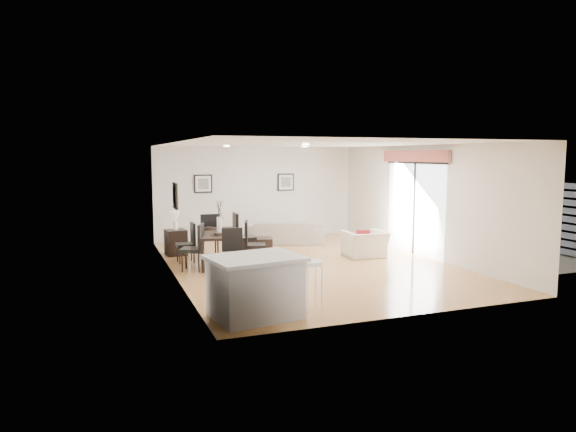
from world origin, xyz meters
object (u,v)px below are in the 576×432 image
object	(u,v)px
kitchen_island	(255,286)
dining_chair_head	(232,249)
coffee_table	(252,246)
dining_chair_wnear	(196,245)
dining_chair_enear	(251,241)
dining_chair_wfar	(189,240)
dining_chair_efar	(241,233)
armchair	(365,244)
side_table	(176,242)
dining_chair_foot	(210,232)
dining_table	(220,235)
bar_stool	(312,268)
sofa	(284,232)

from	to	relation	value
kitchen_island	dining_chair_head	bearing A→B (deg)	73.52
dining_chair_head	coffee_table	bearing A→B (deg)	76.30
dining_chair_wnear	dining_chair_enear	world-z (taller)	dining_chair_enear
dining_chair_wfar	coffee_table	world-z (taller)	dining_chair_wfar
dining_chair_wfar	dining_chair_efar	bearing A→B (deg)	89.42
armchair	side_table	distance (m)	4.64
dining_chair_enear	dining_chair_wnear	bearing A→B (deg)	109.84
dining_chair_efar	dining_chair_wfar	bearing A→B (deg)	94.60
dining_chair_wfar	side_table	world-z (taller)	dining_chair_wfar
dining_chair_foot	coffee_table	world-z (taller)	dining_chair_foot
dining_table	coffee_table	bearing A→B (deg)	54.14
dining_chair_efar	dining_chair_enear	bearing A→B (deg)	-174.89
dining_table	kitchen_island	distance (m)	3.98
armchair	bar_stool	xyz separation A→B (m)	(-2.90, -3.56, 0.38)
coffee_table	kitchen_island	xyz separation A→B (m)	(-1.40, -4.94, 0.28)
coffee_table	side_table	size ratio (longest dim) A/B	1.57
dining_chair_wfar	dining_chair_foot	xyz separation A→B (m)	(0.62, 0.64, 0.07)
dining_chair_wfar	side_table	distance (m)	1.01
dining_chair_wnear	dining_chair_foot	size ratio (longest dim) A/B	0.96
armchair	dining_chair_wnear	distance (m)	4.11
dining_chair_wnear	dining_chair_enear	bearing A→B (deg)	114.89
armchair	dining_chair_efar	bearing A→B (deg)	-14.28
kitchen_island	armchair	bearing A→B (deg)	33.78
dining_chair_enear	coffee_table	size ratio (longest dim) A/B	1.01
dining_chair_wnear	dining_chair_wfar	bearing A→B (deg)	-157.73
sofa	dining_chair_head	world-z (taller)	dining_chair_head
dining_chair_wfar	side_table	bearing A→B (deg)	-171.75
dining_chair_wfar	dining_chair_enear	world-z (taller)	dining_chair_enear
dining_chair_head	dining_chair_foot	distance (m)	2.17
armchair	dining_chair_head	xyz separation A→B (m)	(-3.46, -0.69, 0.22)
dining_chair_efar	dining_chair_foot	distance (m)	0.88
sofa	dining_chair_enear	distance (m)	3.00
dining_chair_enear	dining_chair_efar	xyz separation A→B (m)	(-0.01, 0.86, 0.05)
dining_chair_enear	side_table	xyz separation A→B (m)	(-1.40, 1.84, -0.24)
kitchen_island	bar_stool	size ratio (longest dim) A/B	1.86
dining_chair_wfar	bar_stool	distance (m)	4.57
coffee_table	kitchen_island	bearing A→B (deg)	-92.33
kitchen_island	side_table	bearing A→B (deg)	85.44
dining_chair_enear	dining_chair_efar	world-z (taller)	dining_chair_efar
side_table	bar_stool	xyz separation A→B (m)	(1.36, -5.38, 0.37)
dining_chair_wfar	dining_chair_efar	xyz separation A→B (m)	(1.23, 0.01, 0.10)
dining_chair_wfar	bar_stool	world-z (taller)	dining_chair_wfar
coffee_table	bar_stool	bearing A→B (deg)	-81.90
sofa	dining_chair_foot	bearing A→B (deg)	39.48
sofa	side_table	bearing A→B (deg)	28.00
dining_chair_efar	dining_chair_head	world-z (taller)	dining_chair_efar
sofa	side_table	xyz separation A→B (m)	(-3.06, -0.65, -0.00)
dining_table	coffee_table	size ratio (longest dim) A/B	1.91
dining_chair_enear	bar_stool	distance (m)	3.55
dining_chair_enear	dining_chair_head	world-z (taller)	dining_chair_enear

